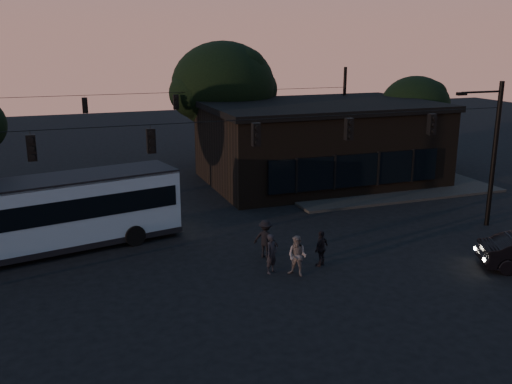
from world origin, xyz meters
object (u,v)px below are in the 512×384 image
object	(u,v)px
pedestrian_a	(272,254)
pedestrian_c	(321,248)
bus	(47,212)
pedestrian_b	(297,256)
pedestrian_d	(266,239)
building	(319,142)

from	to	relation	value
pedestrian_a	pedestrian_c	distance (m)	2.29
bus	pedestrian_c	size ratio (longest dim) A/B	7.76
bus	pedestrian_b	world-z (taller)	bus
pedestrian_d	pedestrian_a	bearing A→B (deg)	119.16
bus	pedestrian_d	xyz separation A→B (m)	(9.11, -4.10, -1.04)
bus	pedestrian_a	world-z (taller)	bus
bus	pedestrian_b	distance (m)	11.62
building	bus	xyz separation A→B (m)	(-17.75, -8.17, -0.79)
pedestrian_a	pedestrian_d	size ratio (longest dim) A/B	0.96
pedestrian_a	pedestrian_c	bearing A→B (deg)	-33.45
building	pedestrian_b	world-z (taller)	building
pedestrian_c	pedestrian_a	bearing A→B (deg)	-33.86
pedestrian_d	bus	bearing A→B (deg)	17.78
building	pedestrian_d	size ratio (longest dim) A/B	8.74
pedestrian_a	pedestrian_b	world-z (taller)	pedestrian_b
building	pedestrian_c	world-z (taller)	building
pedestrian_b	pedestrian_c	distance (m)	1.54
building	pedestrian_a	bearing A→B (deg)	-122.86
pedestrian_a	pedestrian_c	xyz separation A→B (m)	(2.29, -0.03, -0.04)
pedestrian_b	pedestrian_c	xyz separation A→B (m)	(1.41, 0.61, -0.06)
pedestrian_a	pedestrian_d	bearing A→B (deg)	44.37
pedestrian_b	pedestrian_d	size ratio (longest dim) A/B	0.97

